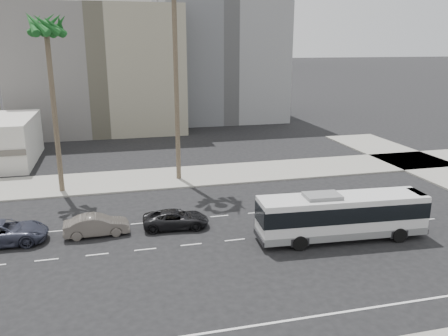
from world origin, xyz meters
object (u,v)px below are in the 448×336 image
object	(u,v)px
city_bus	(342,215)
car_b	(97,225)
car_a	(176,219)
palm_mid	(46,31)
car_c	(2,233)

from	to	relation	value
city_bus	car_b	xyz separation A→B (m)	(-16.08, 4.62, -1.00)
city_bus	car_a	size ratio (longest dim) A/B	2.46
car_b	palm_mid	world-z (taller)	palm_mid
city_bus	car_b	bearing A→B (deg)	167.60
city_bus	car_a	world-z (taller)	city_bus
city_bus	car_b	distance (m)	16.76
city_bus	car_c	distance (m)	22.59
city_bus	car_c	bearing A→B (deg)	171.69
car_a	car_b	bearing A→B (deg)	95.05
car_b	car_c	size ratio (longest dim) A/B	0.77
city_bus	palm_mid	xyz separation A→B (m)	(-19.29, 15.06, 12.06)
city_bus	car_c	world-z (taller)	city_bus
car_b	palm_mid	xyz separation A→B (m)	(-3.21, 10.44, 13.06)
city_bus	car_c	size ratio (longest dim) A/B	2.02
car_c	city_bus	bearing A→B (deg)	-102.16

